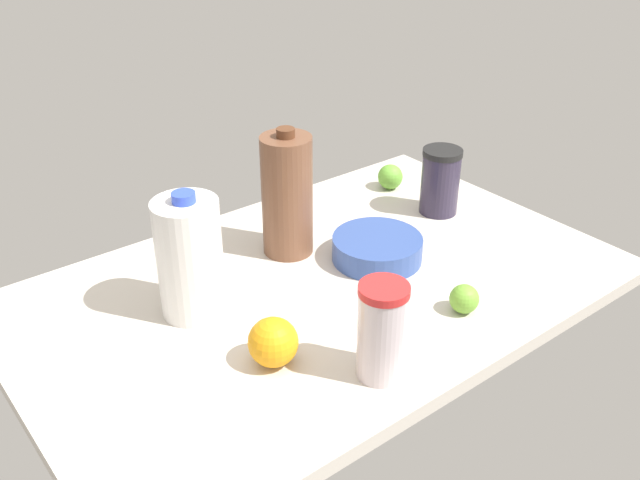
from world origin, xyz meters
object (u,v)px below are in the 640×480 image
mixing_bowl (377,248)px  orange_beside_bowl (273,342)px  chocolate_milk_jug (287,195)px  lime_near_front (390,177)px  lime_by_jug (464,299)px  tumbler_cup (382,331)px  milk_jug (190,258)px  shaker_bottle (440,181)px

mixing_bowl → orange_beside_bowl: orange_beside_bowl is taller
chocolate_milk_jug → orange_beside_bowl: chocolate_milk_jug is taller
lime_near_front → chocolate_milk_jug: bearing=13.7°
chocolate_milk_jug → lime_by_jug: chocolate_milk_jug is taller
tumbler_cup → lime_by_jug: tumbler_cup is taller
mixing_bowl → orange_beside_bowl: bearing=21.8°
chocolate_milk_jug → mixing_bowl: (-12.56, 14.56, -10.61)cm
chocolate_milk_jug → mixing_bowl: chocolate_milk_jug is taller
milk_jug → shaker_bottle: size_ratio=1.55×
lime_near_front → lime_by_jug: 55.22cm
mixing_bowl → lime_by_jug: lime_by_jug is taller
orange_beside_bowl → lime_by_jug: orange_beside_bowl is taller
lime_near_front → lime_by_jug: bearing=61.5°
orange_beside_bowl → lime_by_jug: (-36.85, 9.69, -1.52)cm
tumbler_cup → lime_by_jug: bearing=-171.6°
tumbler_cup → milk_jug: bearing=-66.6°
milk_jug → lime_by_jug: size_ratio=4.40×
mixing_bowl → lime_near_front: (-26.31, -24.05, 0.60)cm
milk_jug → orange_beside_bowl: milk_jug is taller
mixing_bowl → lime_near_front: 35.65cm
chocolate_milk_jug → shaker_bottle: 39.98cm
mixing_bowl → shaker_bottle: size_ratio=1.20×
mixing_bowl → orange_beside_bowl: 39.79cm
mixing_bowl → tumbler_cup: 37.82cm
chocolate_milk_jug → shaker_bottle: size_ratio=1.76×
milk_jug → orange_beside_bowl: size_ratio=2.86×
chocolate_milk_jug → milk_jug: bearing=15.2°
mixing_bowl → shaker_bottle: 27.97cm
milk_jug → tumbler_cup: bearing=113.4°
shaker_bottle → chocolate_milk_jug: bearing=-10.4°
milk_jug → lime_near_front: (-66.11, -16.91, -8.39)cm
orange_beside_bowl → shaker_bottle: bearing=-160.7°
tumbler_cup → lime_by_jug: (-24.52, -3.61, -5.93)cm
tumbler_cup → shaker_bottle: size_ratio=1.09×
milk_jug → shaker_bottle: 66.33cm
orange_beside_bowl → lime_near_front: size_ratio=1.36×
lime_near_front → mixing_bowl: bearing=42.4°
lime_by_jug → tumbler_cup: bearing=8.4°
chocolate_milk_jug → lime_near_front: 41.24cm
mixing_bowl → lime_by_jug: 24.47cm
tumbler_cup → shaker_bottle: bearing=-145.2°
milk_jug → orange_beside_bowl: 23.27cm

